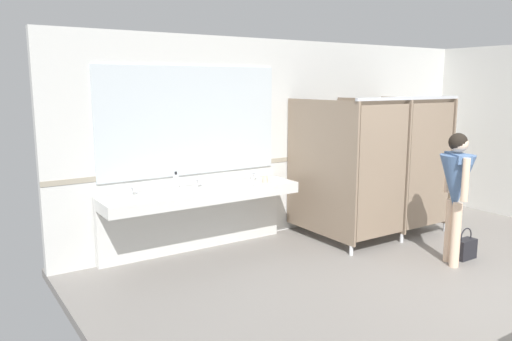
% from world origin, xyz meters
% --- Properties ---
extents(ground_plane, '(7.08, 6.62, 0.10)m').
position_xyz_m(ground_plane, '(0.00, 0.00, -0.05)').
color(ground_plane, gray).
extents(wall_back, '(7.08, 0.12, 2.72)m').
position_xyz_m(wall_back, '(0.00, 3.07, 1.36)').
color(wall_back, silver).
rests_on(wall_back, ground_plane).
extents(wall_back_tile_band, '(7.08, 0.01, 0.06)m').
position_xyz_m(wall_back_tile_band, '(0.00, 3.01, 1.05)').
color(wall_back_tile_band, '#9E937F').
rests_on(wall_back_tile_band, wall_back).
extents(vanity_counter, '(2.54, 0.56, 0.95)m').
position_xyz_m(vanity_counter, '(-1.72, 2.79, 0.62)').
color(vanity_counter, silver).
rests_on(vanity_counter, ground_plane).
extents(mirror_panel, '(2.44, 0.02, 1.35)m').
position_xyz_m(mirror_panel, '(-1.72, 3.00, 1.66)').
color(mirror_panel, silver).
rests_on(mirror_panel, wall_back).
extents(bathroom_stalls, '(1.93, 1.39, 1.96)m').
position_xyz_m(bathroom_stalls, '(0.74, 2.10, 1.03)').
color(bathroom_stalls, '#84705B').
rests_on(bathroom_stalls, ground_plane).
extents(person_standing, '(0.55, 0.55, 1.57)m').
position_xyz_m(person_standing, '(0.58, 0.78, 0.98)').
color(person_standing, beige).
rests_on(person_standing, ground_plane).
extents(handbag, '(0.28, 0.15, 0.39)m').
position_xyz_m(handbag, '(0.88, 0.80, 0.13)').
color(handbag, black).
rests_on(handbag, ground_plane).
extents(soap_dispenser, '(0.07, 0.07, 0.23)m').
position_xyz_m(soap_dispenser, '(-2.01, 2.88, 0.94)').
color(soap_dispenser, white).
rests_on(soap_dispenser, vanity_counter).
extents(paper_cup, '(0.07, 0.07, 0.10)m').
position_xyz_m(paper_cup, '(-0.86, 2.62, 0.89)').
color(paper_cup, beige).
rests_on(paper_cup, vanity_counter).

